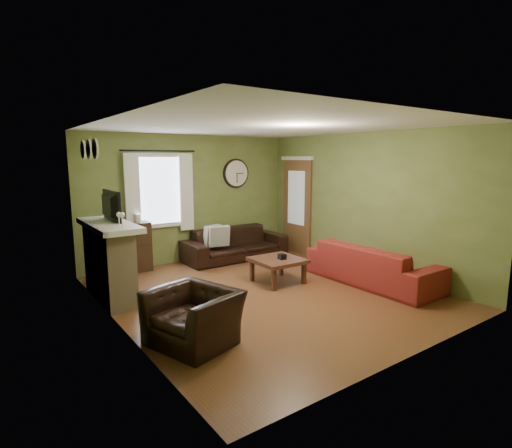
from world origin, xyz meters
TOP-DOWN VIEW (x-y plane):
  - floor at (0.00, 0.00)m, footprint 4.60×5.20m
  - ceiling at (0.00, 0.00)m, footprint 4.60×5.20m
  - wall_left at (-2.30, 0.00)m, footprint 0.00×5.20m
  - wall_right at (2.30, 0.00)m, footprint 0.00×5.20m
  - wall_back at (0.00, 2.60)m, footprint 4.60×0.00m
  - wall_front at (0.00, -2.60)m, footprint 4.60×0.00m
  - fireplace at (-2.10, 1.15)m, footprint 0.40×1.40m
  - firebox at (-1.91, 1.15)m, footprint 0.04×0.60m
  - mantel at (-2.07, 1.15)m, footprint 0.58×1.60m
  - tv at (-2.05, 1.30)m, footprint 0.08×0.60m
  - tv_screen at (-1.97, 1.30)m, footprint 0.02×0.62m
  - medallion_left at (-2.28, 0.80)m, footprint 0.28×0.28m
  - medallion_mid at (-2.28, 1.15)m, footprint 0.28×0.28m
  - medallion_right at (-2.28, 1.50)m, footprint 0.28×0.28m
  - window_pane at (-0.70, 2.58)m, footprint 1.00×0.02m
  - curtain_rod at (-0.70, 2.48)m, footprint 0.03×0.03m
  - curtain_left at (-1.25, 2.48)m, footprint 0.28×0.04m
  - curtain_right at (-0.15, 2.48)m, footprint 0.28×0.04m
  - wall_clock at (1.10, 2.55)m, footprint 0.64×0.06m
  - door at (2.27, 1.85)m, footprint 0.05×0.90m
  - bookshelf at (-1.39, 2.41)m, footprint 0.79×0.34m
  - book at (-1.40, 2.54)m, footprint 0.18×0.23m
  - sofa_brown at (0.80, 2.14)m, footprint 2.24×0.88m
  - pillow_left at (0.31, 2.26)m, footprint 0.42×0.22m
  - pillow_right at (0.36, 2.07)m, footprint 0.44×0.22m
  - sofa_red at (1.78, -0.67)m, footprint 0.91×2.32m
  - armchair at (-1.73, -0.93)m, footprint 1.09×1.17m
  - coffee_table at (0.49, 0.30)m, footprint 0.82×0.82m
  - tissue_box at (0.51, 0.22)m, footprint 0.13×0.13m
  - wine_glass_a at (-2.05, 0.54)m, footprint 0.07×0.07m
  - wine_glass_b at (-2.05, 0.69)m, footprint 0.07×0.07m

SIDE VIEW (x-z plane):
  - floor at x=0.00m, z-range 0.00..0.00m
  - coffee_table at x=0.49m, z-range 0.00..0.43m
  - firebox at x=-1.91m, z-range 0.02..0.57m
  - armchair at x=-1.73m, z-range 0.00..0.62m
  - sofa_brown at x=0.80m, z-range 0.00..0.66m
  - sofa_red at x=1.78m, z-range 0.00..0.68m
  - tissue_box at x=0.51m, z-range 0.36..0.44m
  - bookshelf at x=-1.39m, z-range 0.00..0.94m
  - fireplace at x=-2.10m, z-range 0.00..1.10m
  - pillow_left at x=0.31m, z-range 0.35..0.75m
  - pillow_right at x=0.36m, z-range 0.34..0.76m
  - book at x=-1.40m, z-range 0.95..0.97m
  - door at x=2.27m, z-range 0.00..2.10m
  - mantel at x=-2.07m, z-range 1.10..1.18m
  - wine_glass_b at x=-2.05m, z-range 1.18..1.38m
  - wine_glass_a at x=-2.05m, z-range 1.18..1.39m
  - wall_left at x=-2.30m, z-range 0.00..2.60m
  - wall_right at x=2.30m, z-range 0.00..2.60m
  - wall_back at x=0.00m, z-range 0.00..2.60m
  - wall_front at x=0.00m, z-range 0.00..2.60m
  - tv at x=-2.05m, z-range 1.18..1.53m
  - tv_screen at x=-1.97m, z-range 1.23..1.59m
  - curtain_left at x=-1.25m, z-range 0.67..2.23m
  - curtain_right at x=-0.15m, z-range 0.67..2.23m
  - window_pane at x=-0.70m, z-range 0.85..2.15m
  - wall_clock at x=1.10m, z-range 1.48..2.12m
  - medallion_left at x=-2.28m, z-range 2.24..2.26m
  - medallion_mid at x=-2.28m, z-range 2.24..2.26m
  - medallion_right at x=-2.28m, z-range 2.24..2.26m
  - curtain_rod at x=-0.70m, z-range 1.52..3.02m
  - ceiling at x=0.00m, z-range 2.60..2.60m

